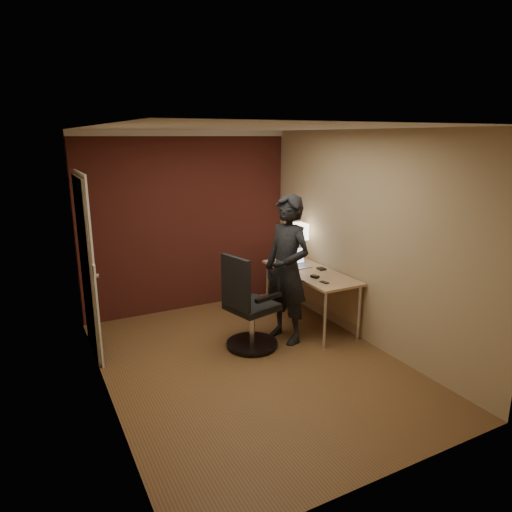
% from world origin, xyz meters
% --- Properties ---
extents(room, '(4.00, 4.00, 4.00)m').
position_xyz_m(room, '(-0.27, 1.54, 1.37)').
color(room, brown).
rests_on(room, ground).
extents(desk, '(0.60, 1.50, 0.73)m').
position_xyz_m(desk, '(1.25, 0.63, 0.60)').
color(desk, tan).
rests_on(desk, ground).
extents(desk_lamp, '(0.22, 0.22, 0.54)m').
position_xyz_m(desk_lamp, '(1.29, 1.11, 1.15)').
color(desk_lamp, silver).
rests_on(desk_lamp, desk).
extents(laptop, '(0.34, 0.27, 0.23)m').
position_xyz_m(laptop, '(1.14, 0.91, 0.79)').
color(laptop, silver).
rests_on(laptop, desk).
extents(mouse, '(0.09, 0.11, 0.03)m').
position_xyz_m(mouse, '(1.07, 0.36, 0.75)').
color(mouse, black).
rests_on(mouse, desk).
extents(phone, '(0.08, 0.12, 0.01)m').
position_xyz_m(phone, '(1.06, 0.14, 0.73)').
color(phone, black).
rests_on(phone, desk).
extents(wallet, '(0.09, 0.11, 0.02)m').
position_xyz_m(wallet, '(1.35, 0.62, 0.74)').
color(wallet, black).
rests_on(wallet, desk).
extents(office_chair, '(0.62, 0.69, 1.12)m').
position_xyz_m(office_chair, '(0.13, 0.34, 0.49)').
color(office_chair, black).
rests_on(office_chair, ground).
extents(person, '(0.57, 0.73, 1.78)m').
position_xyz_m(person, '(0.67, 0.35, 0.89)').
color(person, black).
rests_on(person, ground).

